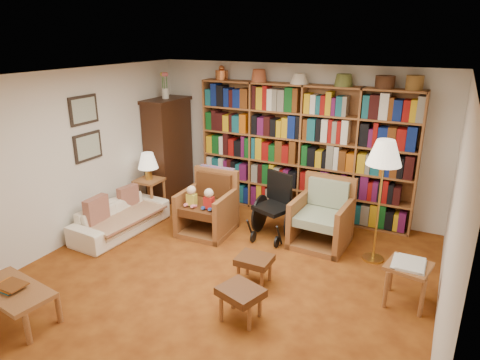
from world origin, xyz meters
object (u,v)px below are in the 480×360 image
Objects in this scene: side_table_lamp at (150,187)px; armchair_sage at (323,218)px; wheelchair at (275,208)px; floor_lamp at (384,158)px; armchair_leather at (210,207)px; footstool_a at (254,262)px; coffee_table at (13,293)px; footstool_b at (241,294)px; side_table_papers at (408,271)px; sofa at (121,218)px.

armchair_sage is (3.00, 0.22, -0.07)m from side_table_lamp.
wheelchair is 1.83m from floor_lamp.
armchair_leather is (1.31, -0.18, -0.05)m from side_table_lamp.
footstool_a is 2.70m from coffee_table.
floor_lamp is 2.52m from footstool_b.
armchair_sage is 1.36m from floor_lamp.
footstool_b is at bearing -118.18° from floor_lamp.
armchair_leather is 1.82× the size of side_table_papers.
wheelchair is 2.15m from footstool_b.
coffee_table is at bearing -149.09° from side_table_papers.
wheelchair reaches higher than side_table_papers.
coffee_table is (-0.72, -2.91, -0.04)m from armchair_leather.
sofa reaches higher than footstool_a.
side_table_lamp reaches higher than coffee_table.
floor_lamp is at bearing 43.92° from coffee_table.
armchair_sage reaches higher than coffee_table.
armchair_leather is at bearing -7.83° from side_table_lamp.
armchair_sage is 2.30× the size of footstool_a.
sofa is at bearing 157.38° from footstool_b.
side_table_papers is (1.30, -1.08, 0.05)m from armchair_sage.
side_table_lamp is at bearing 9.85° from sofa.
side_table_papers is at bearing 30.91° from coffee_table.
armchair_leather is 2.28× the size of footstool_a.
wheelchair is 1.79× the size of footstool_b.
wheelchair reaches higher than footstool_a.
floor_lamp is at bearing 120.18° from side_table_papers.
footstool_a is 0.78× the size of footstool_b.
side_table_lamp reaches higher than side_table_papers.
footstool_a is (0.29, -1.38, -0.15)m from wheelchair.
sofa is 3.99m from floor_lamp.
armchair_sage is at bearing 83.11° from footstool_b.
footstool_b is at bearing -109.34° from sofa.
side_table_lamp is at bearing 144.29° from footstool_b.
side_table_lamp is at bearing 100.77° from coffee_table.
armchair_leather is 1.65m from footstool_a.
side_table_lamp is at bearing 154.09° from footstool_a.
wheelchair is at bearing 62.15° from coffee_table.
side_table_papers is at bearing -12.87° from armchair_leather.
wheelchair reaches higher than sofa.
armchair_sage reaches higher than wheelchair.
footstool_b is at bearing -35.71° from side_table_lamp.
footstool_a is (-1.73, -0.39, -0.13)m from side_table_papers.
side_table_papers is at bearing -11.35° from side_table_lamp.
coffee_table is (-3.71, -2.22, -0.07)m from side_table_papers.
wheelchair is 3.63m from coffee_table.
sofa is at bearing -179.92° from side_table_papers.
footstool_a is at bearing -106.48° from armchair_sage.
footstool_b is at bearing -96.89° from armchair_sage.
footstool_a is (1.26, -1.07, -0.10)m from armchair_leather.
floor_lamp reaches higher than side_table_papers.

